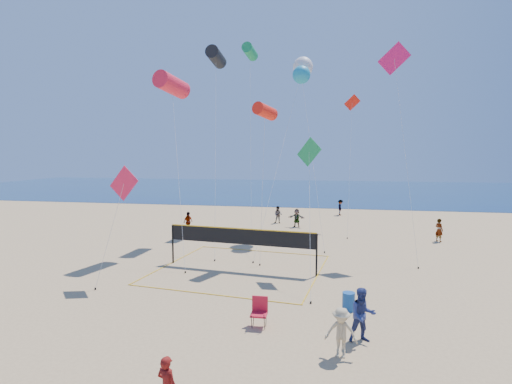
# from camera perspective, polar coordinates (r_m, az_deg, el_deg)

# --- Properties ---
(ground) EXTENTS (120.00, 120.00, 0.00)m
(ground) POSITION_cam_1_polar(r_m,az_deg,el_deg) (12.86, -8.18, -24.71)
(ground) COLOR tan
(ground) RESTS_ON ground
(ocean) EXTENTS (140.00, 50.00, 0.03)m
(ocean) POSITION_cam_1_polar(r_m,az_deg,el_deg) (72.88, 7.71, 0.35)
(ocean) COLOR navy
(ocean) RESTS_ON ground
(bystander_a) EXTENTS (1.06, 0.91, 1.88)m
(bystander_a) POSITION_cam_1_polar(r_m,az_deg,el_deg) (14.77, 14.98, -16.62)
(bystander_a) COLOR navy
(bystander_a) RESTS_ON ground
(bystander_b) EXTENTS (1.10, 0.72, 1.60)m
(bystander_b) POSITION_cam_1_polar(r_m,az_deg,el_deg) (13.69, 12.06, -19.03)
(bystander_b) COLOR tan
(bystander_b) RESTS_ON ground
(far_person_0) EXTENTS (0.75, 1.08, 1.70)m
(far_person_0) POSITION_cam_1_polar(r_m,az_deg,el_deg) (33.49, -9.68, -4.24)
(far_person_0) COLOR gray
(far_person_0) RESTS_ON ground
(far_person_1) EXTENTS (1.56, 0.75, 1.61)m
(far_person_1) POSITION_cam_1_polar(r_m,az_deg,el_deg) (35.48, 5.82, -3.72)
(far_person_1) COLOR gray
(far_person_1) RESTS_ON ground
(far_person_2) EXTENTS (0.71, 0.74, 1.71)m
(far_person_2) POSITION_cam_1_polar(r_m,az_deg,el_deg) (32.47, 24.69, -4.97)
(far_person_2) COLOR gray
(far_person_2) RESTS_ON ground
(far_person_3) EXTENTS (0.83, 0.67, 1.59)m
(far_person_3) POSITION_cam_1_polar(r_m,az_deg,el_deg) (37.27, 3.18, -3.27)
(far_person_3) COLOR gray
(far_person_3) RESTS_ON ground
(far_person_4) EXTENTS (0.65, 1.08, 1.64)m
(far_person_4) POSITION_cam_1_polar(r_m,az_deg,el_deg) (42.98, 11.97, -2.18)
(far_person_4) COLOR gray
(far_person_4) RESTS_ON ground
(camp_chair) EXTENTS (0.61, 0.75, 1.23)m
(camp_chair) POSITION_cam_1_polar(r_m,az_deg,el_deg) (15.57, 0.49, -16.48)
(camp_chair) COLOR red
(camp_chair) RESTS_ON ground
(trash_barrel) EXTENTS (0.58, 0.58, 0.77)m
(trash_barrel) POSITION_cam_1_polar(r_m,az_deg,el_deg) (17.48, 13.08, -15.00)
(trash_barrel) COLOR #164A93
(trash_barrel) RESTS_ON ground
(volleyball_net) EXTENTS (9.72, 9.59, 2.33)m
(volleyball_net) POSITION_cam_1_polar(r_m,az_deg,el_deg) (22.44, -2.23, -7.04)
(volleyball_net) COLOR black
(volleyball_net) RESTS_ON ground
(kite_0) EXTENTS (3.26, 5.93, 11.58)m
(kite_0) POSITION_cam_1_polar(r_m,az_deg,el_deg) (26.87, -11.93, 14.74)
(kite_0) COLOR red
(kite_0) RESTS_ON ground
(kite_1) EXTENTS (2.34, 8.11, 14.33)m
(kite_1) POSITION_cam_1_polar(r_m,az_deg,el_deg) (31.62, -5.72, 18.62)
(kite_1) COLOR black
(kite_1) RESTS_ON ground
(kite_2) EXTENTS (1.37, 2.34, 9.45)m
(kite_2) POSITION_cam_1_polar(r_m,az_deg,el_deg) (24.02, 1.31, 11.42)
(kite_2) COLOR red
(kite_2) RESTS_ON ground
(kite_3) EXTENTS (1.81, 1.64, 5.90)m
(kite_3) POSITION_cam_1_polar(r_m,az_deg,el_deg) (20.76, -18.47, 0.70)
(kite_3) COLOR #F01D48
(kite_3) RESTS_ON ground
(kite_4) EXTENTS (1.36, 5.26, 7.35)m
(kite_4) POSITION_cam_1_polar(r_m,az_deg,el_deg) (21.39, 7.60, 4.78)
(kite_4) COLOR #198E4B
(kite_4) RESTS_ON ground
(kite_5) EXTENTS (2.26, 3.33, 13.32)m
(kite_5) POSITION_cam_1_polar(r_m,az_deg,el_deg) (27.11, 19.28, 16.50)
(kite_5) COLOR #E41764
(kite_5) RESTS_ON ground
(kite_6) EXTENTS (3.13, 10.53, 14.04)m
(kite_6) POSITION_cam_1_polar(r_m,az_deg,el_deg) (33.05, 6.71, 17.30)
(kite_6) COLOR silver
(kite_6) RESTS_ON ground
(kite_7) EXTENTS (2.93, 5.91, 13.08)m
(kite_7) POSITION_cam_1_polar(r_m,az_deg,el_deg) (31.57, 6.51, 16.29)
(kite_7) COLOR #1B8FB6
(kite_7) RESTS_ON ground
(kite_8) EXTENTS (1.54, 5.49, 15.80)m
(kite_8) POSITION_cam_1_polar(r_m,az_deg,el_deg) (36.30, -0.87, 19.39)
(kite_8) COLOR #198E4B
(kite_8) RESTS_ON ground
(kite_9) EXTENTS (1.44, 6.09, 11.68)m
(kite_9) POSITION_cam_1_polar(r_m,az_deg,el_deg) (36.43, 13.54, 11.06)
(kite_9) COLOR red
(kite_9) RESTS_ON ground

